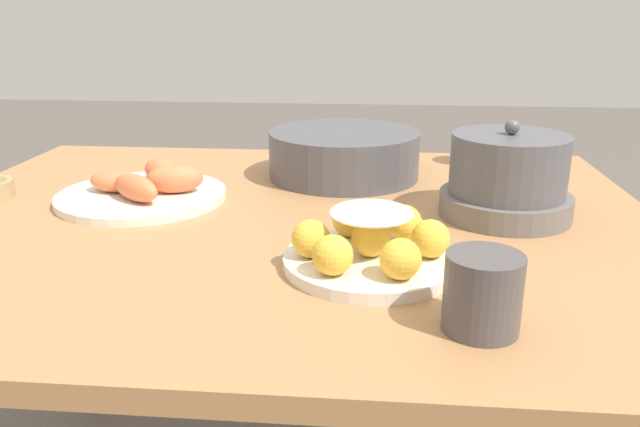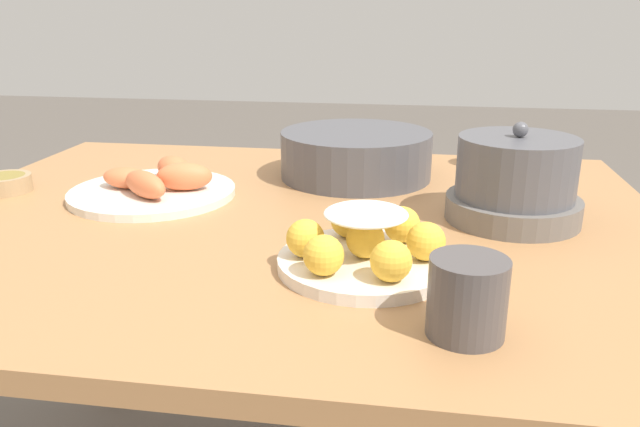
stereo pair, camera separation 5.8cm
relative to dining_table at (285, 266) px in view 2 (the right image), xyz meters
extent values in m
cylinder|color=#A87547|center=(-0.57, 0.44, -0.28)|extent=(0.06, 0.06, 0.69)
cylinder|color=#A87547|center=(0.57, 0.44, -0.28)|extent=(0.06, 0.06, 0.69)
cube|color=#A87547|center=(0.00, 0.00, 0.08)|extent=(1.24, 0.98, 0.03)
cylinder|color=silver|center=(0.15, -0.20, 0.10)|extent=(0.23, 0.23, 0.02)
sphere|color=yellow|center=(0.23, -0.19, 0.13)|extent=(0.05, 0.05, 0.05)
sphere|color=yellow|center=(0.20, -0.13, 0.13)|extent=(0.05, 0.05, 0.05)
sphere|color=yellow|center=(0.12, -0.12, 0.13)|extent=(0.05, 0.05, 0.05)
sphere|color=yellow|center=(0.07, -0.21, 0.13)|extent=(0.05, 0.05, 0.05)
sphere|color=yellow|center=(0.11, -0.26, 0.13)|extent=(0.05, 0.05, 0.05)
sphere|color=yellow|center=(0.19, -0.26, 0.13)|extent=(0.05, 0.05, 0.05)
ellipsoid|color=white|center=(0.15, -0.20, 0.17)|extent=(0.11, 0.11, 0.02)
sphere|color=yellow|center=(0.15, -0.20, 0.13)|extent=(0.05, 0.05, 0.05)
cylinder|color=#4C4C51|center=(0.09, 0.26, 0.14)|extent=(0.30, 0.30, 0.09)
cylinder|color=brown|center=(0.09, 0.26, 0.18)|extent=(0.25, 0.25, 0.01)
cylinder|color=tan|center=(-0.54, 0.06, 0.11)|extent=(0.09, 0.09, 0.03)
cylinder|color=olive|center=(-0.54, 0.06, 0.12)|extent=(0.07, 0.07, 0.01)
cylinder|color=silver|center=(-0.26, 0.07, 0.10)|extent=(0.30, 0.30, 0.01)
ellipsoid|color=#E57042|center=(-0.20, 0.07, 0.13)|extent=(0.11, 0.07, 0.05)
ellipsoid|color=#E57042|center=(-0.24, 0.13, 0.13)|extent=(0.11, 0.11, 0.05)
ellipsoid|color=#E57042|center=(-0.31, 0.07, 0.12)|extent=(0.10, 0.07, 0.04)
ellipsoid|color=#E57042|center=(-0.25, 0.02, 0.13)|extent=(0.12, 0.10, 0.05)
cylinder|color=#4C4747|center=(0.27, -0.35, 0.13)|extent=(0.08, 0.08, 0.09)
cylinder|color=white|center=(0.37, 0.40, 0.12)|extent=(0.09, 0.09, 0.07)
cylinder|color=#66605B|center=(0.37, 0.04, 0.11)|extent=(0.21, 0.21, 0.04)
cylinder|color=#515156|center=(0.37, 0.04, 0.18)|extent=(0.19, 0.19, 0.10)
sphere|color=#515156|center=(0.37, 0.04, 0.24)|extent=(0.02, 0.02, 0.02)
camera|label=1|loc=(0.15, -0.96, 0.42)|focal=35.00mm
camera|label=2|loc=(0.21, -0.95, 0.42)|focal=35.00mm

